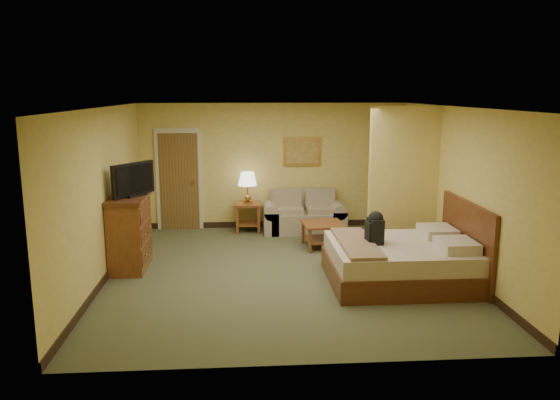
{
  "coord_description": "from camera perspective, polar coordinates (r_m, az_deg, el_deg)",
  "views": [
    {
      "loc": [
        -0.66,
        -8.27,
        2.84
      ],
      "look_at": [
        -0.03,
        0.6,
        1.06
      ],
      "focal_mm": 35.0,
      "sensor_mm": 36.0,
      "label": 1
    }
  ],
  "objects": [
    {
      "name": "side_table",
      "position": [
        11.19,
        -3.38,
        -1.32
      ],
      "size": [
        0.54,
        0.54,
        0.6
      ],
      "color": "brown",
      "rests_on": "floor"
    },
    {
      "name": "partition",
      "position": [
        9.74,
        12.75,
        1.95
      ],
      "size": [
        1.2,
        0.15,
        2.6
      ],
      "primitive_type": "cube",
      "color": "#D8BD5C",
      "rests_on": "floor"
    },
    {
      "name": "back_wall",
      "position": [
        11.4,
        -0.72,
        3.56
      ],
      "size": [
        5.5,
        0.02,
        2.6
      ],
      "primitive_type": "cube",
      "color": "#D8BD5C",
      "rests_on": "floor"
    },
    {
      "name": "backpack",
      "position": [
        8.24,
        9.95,
        -2.75
      ],
      "size": [
        0.23,
        0.3,
        0.49
      ],
      "rotation": [
        0.0,
        0.0,
        0.09
      ],
      "color": "black",
      "rests_on": "bed"
    },
    {
      "name": "floor",
      "position": [
        8.77,
        0.47,
        -7.56
      ],
      "size": [
        6.0,
        6.0,
        0.0
      ],
      "primitive_type": "plane",
      "color": "#4D5134",
      "rests_on": "ground"
    },
    {
      "name": "left_wall",
      "position": [
        8.67,
        -17.96,
        0.54
      ],
      "size": [
        0.02,
        6.0,
        2.6
      ],
      "primitive_type": "cube",
      "color": "#D8BD5C",
      "rests_on": "floor"
    },
    {
      "name": "wall_picture",
      "position": [
        11.39,
        2.34,
        5.07
      ],
      "size": [
        0.78,
        0.04,
        0.61
      ],
      "color": "#B78E3F",
      "rests_on": "back_wall"
    },
    {
      "name": "bed",
      "position": [
        8.48,
        13.16,
        -6.18
      ],
      "size": [
        2.22,
        1.89,
        1.22
      ],
      "color": "#4E2312",
      "rests_on": "floor"
    },
    {
      "name": "loveseat",
      "position": [
        11.22,
        2.52,
        -1.91
      ],
      "size": [
        1.67,
        0.78,
        0.84
      ],
      "color": "gray",
      "rests_on": "floor"
    },
    {
      "name": "dresser",
      "position": [
        9.14,
        -15.43,
        -3.26
      ],
      "size": [
        0.59,
        1.12,
        1.2
      ],
      "color": "brown",
      "rests_on": "floor"
    },
    {
      "name": "coffee_table",
      "position": [
        10.06,
        4.51,
        -3.13
      ],
      "size": [
        0.78,
        0.78,
        0.47
      ],
      "rotation": [
        0.0,
        0.0,
        0.08
      ],
      "color": "brown",
      "rests_on": "floor"
    },
    {
      "name": "door",
      "position": [
        11.45,
        -10.5,
        2.06
      ],
      "size": [
        0.94,
        0.16,
        2.1
      ],
      "color": "beige",
      "rests_on": "floor"
    },
    {
      "name": "right_wall",
      "position": [
        9.08,
        18.05,
        1.01
      ],
      "size": [
        0.02,
        6.0,
        2.6
      ],
      "primitive_type": "cube",
      "color": "#D8BD5C",
      "rests_on": "floor"
    },
    {
      "name": "baseboard",
      "position": [
        11.62,
        -0.71,
        -2.51
      ],
      "size": [
        5.5,
        0.02,
        0.12
      ],
      "primitive_type": "cube",
      "color": "black",
      "rests_on": "floor"
    },
    {
      "name": "ceiling",
      "position": [
        8.3,
        0.49,
        9.68
      ],
      "size": [
        6.0,
        6.0,
        0.0
      ],
      "primitive_type": "plane",
      "rotation": [
        3.14,
        0.0,
        0.0
      ],
      "color": "white",
      "rests_on": "back_wall"
    },
    {
      "name": "table_lamp",
      "position": [
        11.06,
        -3.42,
        2.13
      ],
      "size": [
        0.38,
        0.38,
        0.63
      ],
      "color": "#A2773B",
      "rests_on": "side_table"
    },
    {
      "name": "tv",
      "position": [
        8.95,
        -15.08,
        1.98
      ],
      "size": [
        0.54,
        0.76,
        0.54
      ],
      "rotation": [
        0.0,
        0.0,
        -0.59
      ],
      "color": "black",
      "rests_on": "dresser"
    }
  ]
}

